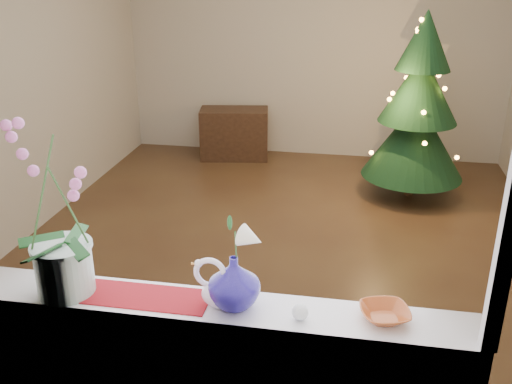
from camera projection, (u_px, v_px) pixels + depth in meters
The scene contains 15 objects.
ground at pixel (285, 243), 4.92m from camera, with size 5.00×5.00×0.00m, color #3C2618.
wall_back at pixel (315, 44), 6.69m from camera, with size 4.50×0.10×2.70m, color beige.
wall_front at pixel (204, 226), 2.13m from camera, with size 4.50×0.10×2.70m, color beige.
wall_left at pixel (22, 78), 4.78m from camera, with size 0.10×5.00×2.70m, color beige.
windowsill at pixel (215, 308), 2.42m from camera, with size 2.20×0.26×0.04m, color white.
window_frame at pixel (203, 134), 2.03m from camera, with size 2.22×0.06×1.60m, color white, non-canonical shape.
runner at pixel (130, 295), 2.48m from camera, with size 0.70×0.20×0.01m, color maroon.
orchid_pot at pixel (56, 212), 2.36m from camera, with size 0.27×0.27×0.78m, color silver, non-canonical shape.
swan at pixel (223, 285), 2.36m from camera, with size 0.25×0.12×0.21m, color white, non-canonical shape.
blue_vase at pixel (234, 278), 2.36m from camera, with size 0.25×0.25×0.26m, color #160E5E.
lily at pixel (233, 228), 2.27m from camera, with size 0.15×0.08×0.20m, color white, non-canonical shape.
paperweight at pixel (300, 312), 2.30m from camera, with size 0.07×0.07×0.07m, color silver.
amber_dish at pixel (385, 315), 2.31m from camera, with size 0.17×0.17×0.04m, color #A8491E.
xmas_tree at pixel (418, 107), 5.60m from camera, with size 1.01×1.01×1.85m, color #10321B, non-canonical shape.
side_table at pixel (234, 134), 6.93m from camera, with size 0.81×0.41×0.61m, color black.
Camera 1 is at (0.53, -4.36, 2.28)m, focal length 40.00 mm.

